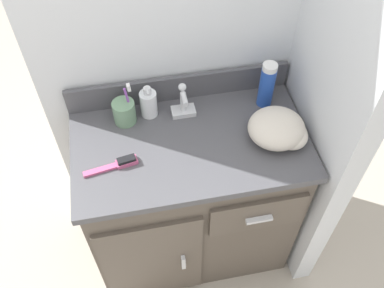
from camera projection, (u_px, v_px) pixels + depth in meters
ground_plane at (191, 242)px, 2.15m from camera, size 6.00×6.00×0.00m
wall_back at (174, 21)px, 1.47m from camera, size 1.03×0.08×2.20m
wall_right at (339, 58)px, 1.35m from camera, size 0.08×0.56×2.20m
vanity at (191, 199)px, 1.82m from camera, size 0.85×0.50×0.79m
backsplash at (179, 87)px, 1.63m from camera, size 0.85×0.02×0.11m
sink_faucet at (183, 104)px, 1.58m from camera, size 0.09×0.09×0.14m
toothbrush_cup at (124, 112)px, 1.56m from camera, size 0.08×0.08×0.17m
soap_dispenser at (149, 103)px, 1.58m from camera, size 0.06×0.07×0.14m
shaving_cream_can at (267, 85)px, 1.58m from camera, size 0.06×0.06×0.19m
hairbrush at (118, 164)px, 1.46m from camera, size 0.19×0.06×0.03m
hand_towel at (280, 129)px, 1.51m from camera, size 0.21×0.19×0.10m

